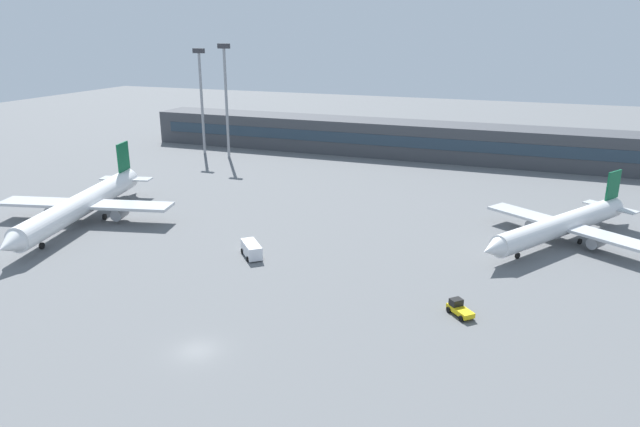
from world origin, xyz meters
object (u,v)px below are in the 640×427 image
(floodlight_tower_east, at_px, (201,94))
(baggage_tug_yellow, at_px, (459,309))
(airplane_mid, at_px, (561,225))
(service_van_white, at_px, (252,249))
(floodlight_tower_west, at_px, (226,94))
(airplane_near, at_px, (82,205))

(floodlight_tower_east, bearing_deg, baggage_tug_yellow, -42.19)
(airplane_mid, xyz_separation_m, service_van_white, (-42.77, -22.26, -1.77))
(service_van_white, height_order, floodlight_tower_west, floodlight_tower_west)
(airplane_near, xyz_separation_m, service_van_white, (34.42, -3.62, -2.21))
(airplane_near, bearing_deg, airplane_mid, 13.57)
(floodlight_tower_east, bearing_deg, airplane_near, -78.94)
(baggage_tug_yellow, bearing_deg, service_van_white, 165.96)
(service_van_white, xyz_separation_m, floodlight_tower_west, (-37.20, 59.88, 15.31))
(baggage_tug_yellow, height_order, floodlight_tower_west, floodlight_tower_west)
(airplane_mid, height_order, service_van_white, airplane_mid)
(baggage_tug_yellow, bearing_deg, airplane_near, 170.12)
(airplane_mid, xyz_separation_m, floodlight_tower_east, (-88.62, 39.84, 12.86))
(airplane_near, xyz_separation_m, airplane_mid, (77.19, 18.64, -0.43))
(airplane_mid, bearing_deg, airplane_near, -166.43)
(baggage_tug_yellow, height_order, service_van_white, service_van_white)
(airplane_mid, xyz_separation_m, baggage_tug_yellow, (-11.47, -30.08, -2.09))
(service_van_white, bearing_deg, floodlight_tower_west, 121.85)
(airplane_near, height_order, service_van_white, airplane_near)
(service_van_white, relative_size, floodlight_tower_east, 0.19)
(airplane_near, height_order, floodlight_tower_east, floodlight_tower_east)
(baggage_tug_yellow, relative_size, service_van_white, 0.69)
(floodlight_tower_west, distance_m, floodlight_tower_east, 8.96)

